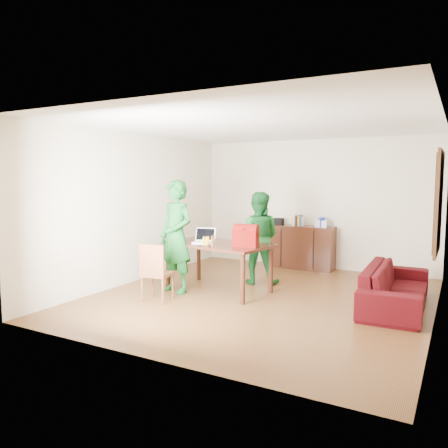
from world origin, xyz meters
The scene contains 10 objects.
room centered at (0.01, 0.13, 1.31)m, with size 5.20×5.70×2.90m.
table centered at (-0.80, 0.05, 0.71)m, with size 1.86×1.22×0.81m.
chair centered at (-1.33, -0.95, 0.26)m, with size 0.47×0.45×0.90m.
person_near centered at (-1.39, -0.34, 0.93)m, with size 0.68×0.45×1.87m, color #145A20.
person_far centered at (-0.45, 0.87, 0.83)m, with size 0.80×0.63×1.65m, color #12541F.
laptop centered at (-1.04, -0.05, 0.86)m, with size 0.40×0.33×0.25m.
bananas centered at (-0.85, -0.29, 0.84)m, with size 0.16×0.10×0.06m, color gold, non-canonical shape.
bottle centered at (-0.72, -0.27, 0.90)m, with size 0.06×0.06×0.18m, color #5A3114.
red_bag centered at (-0.24, -0.07, 0.95)m, with size 0.39×0.22×0.28m, color maroon.
sofa centered at (1.95, 0.47, 0.31)m, with size 2.09×0.82×0.61m, color #3E0808.
Camera 1 is at (2.75, -6.25, 1.89)m, focal length 35.00 mm.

